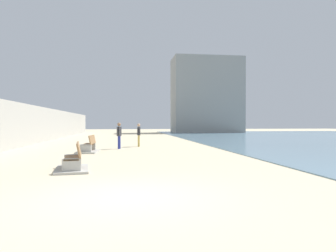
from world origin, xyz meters
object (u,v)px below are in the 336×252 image
at_px(person_standing, 139,133).
at_px(person_walking, 119,134).
at_px(bench_far, 89,148).
at_px(bench_near, 73,164).

bearing_deg(person_standing, person_walking, -127.07).
xyz_separation_m(bench_far, person_walking, (1.69, 2.03, 0.76)).
height_order(bench_near, person_walking, person_walking).
xyz_separation_m(bench_near, person_walking, (1.45, 8.90, 0.76)).
distance_m(bench_near, person_standing, 11.06).
height_order(bench_near, bench_far, same).
relative_size(bench_far, person_standing, 1.33).
height_order(person_walking, person_standing, person_walking).
bearing_deg(person_walking, bench_far, -129.81).
relative_size(bench_near, bench_far, 1.02).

